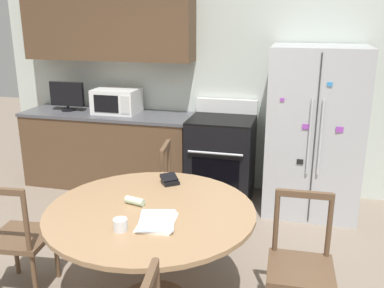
# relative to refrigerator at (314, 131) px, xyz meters

# --- Properties ---
(back_wall) EXTENTS (5.20, 0.44, 2.60)m
(back_wall) POSITION_rel_refrigerator_xyz_m (-1.45, 0.40, 0.58)
(back_wall) COLOR silver
(back_wall) RESTS_ON ground_plane
(kitchen_counter) EXTENTS (2.02, 0.64, 0.90)m
(kitchen_counter) POSITION_rel_refrigerator_xyz_m (-2.35, 0.10, -0.41)
(kitchen_counter) COLOR brown
(kitchen_counter) RESTS_ON ground_plane
(refrigerator) EXTENTS (0.93, 0.80, 1.72)m
(refrigerator) POSITION_rel_refrigerator_xyz_m (0.00, 0.00, 0.00)
(refrigerator) COLOR #B2B5BA
(refrigerator) RESTS_ON ground_plane
(oven_range) EXTENTS (0.71, 0.68, 1.08)m
(oven_range) POSITION_rel_refrigerator_xyz_m (-0.97, 0.07, -0.39)
(oven_range) COLOR black
(oven_range) RESTS_ON ground_plane
(microwave) EXTENTS (0.51, 0.39, 0.28)m
(microwave) POSITION_rel_refrigerator_xyz_m (-2.23, 0.13, 0.18)
(microwave) COLOR white
(microwave) RESTS_ON kitchen_counter
(countertop_tv) EXTENTS (0.42, 0.16, 0.35)m
(countertop_tv) POSITION_rel_refrigerator_xyz_m (-2.85, 0.09, 0.23)
(countertop_tv) COLOR black
(countertop_tv) RESTS_ON kitchen_counter
(dining_table) EXTENTS (1.41, 1.41, 0.75)m
(dining_table) POSITION_rel_refrigerator_xyz_m (-1.08, -1.95, -0.22)
(dining_table) COLOR #997551
(dining_table) RESTS_ON ground_plane
(dining_chair_right) EXTENTS (0.43, 0.43, 0.90)m
(dining_chair_right) POSITION_rel_refrigerator_xyz_m (-0.08, -1.90, -0.42)
(dining_chair_right) COLOR brown
(dining_chair_right) RESTS_ON ground_plane
(dining_chair_far) EXTENTS (0.47, 0.47, 0.90)m
(dining_chair_far) POSITION_rel_refrigerator_xyz_m (-1.13, -0.95, -0.42)
(dining_chair_far) COLOR brown
(dining_chair_far) RESTS_ON ground_plane
(dining_chair_left) EXTENTS (0.46, 0.46, 0.90)m
(dining_chair_left) POSITION_rel_refrigerator_xyz_m (-2.08, -2.03, -0.42)
(dining_chair_left) COLOR brown
(dining_chair_left) RESTS_ON ground_plane
(candle_glass) EXTENTS (0.09, 0.09, 0.08)m
(candle_glass) POSITION_rel_refrigerator_xyz_m (-1.16, -2.27, -0.07)
(candle_glass) COLOR silver
(candle_glass) RESTS_ON dining_table
(folded_napkin) EXTENTS (0.15, 0.08, 0.05)m
(folded_napkin) POSITION_rel_refrigerator_xyz_m (-1.21, -1.90, -0.08)
(folded_napkin) COLOR beige
(folded_napkin) RESTS_ON dining_table
(wallet) EXTENTS (0.17, 0.17, 0.07)m
(wallet) POSITION_rel_refrigerator_xyz_m (-1.09, -1.48, -0.08)
(wallet) COLOR black
(wallet) RESTS_ON dining_table
(mail_stack) EXTENTS (0.29, 0.34, 0.02)m
(mail_stack) POSITION_rel_refrigerator_xyz_m (-0.98, -2.13, -0.09)
(mail_stack) COLOR white
(mail_stack) RESTS_ON dining_table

